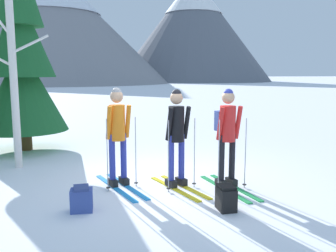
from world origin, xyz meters
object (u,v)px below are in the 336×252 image
(backpack_on_snow_front, at_px, (226,198))
(backpack_on_snow_beside, at_px, (82,199))
(birch_tree_tall, at_px, (13,72))
(pine_tree_mid, at_px, (21,55))
(skier_in_orange, at_px, (118,133))
(skier_in_black, at_px, (177,134))
(skier_in_red, at_px, (227,132))

(backpack_on_snow_front, bearing_deg, backpack_on_snow_beside, 167.08)
(birch_tree_tall, bearing_deg, pine_tree_mid, 92.47)
(skier_in_orange, bearing_deg, birch_tree_tall, 137.11)
(skier_in_orange, distance_m, backpack_on_snow_beside, 1.50)
(pine_tree_mid, distance_m, backpack_on_snow_front, 6.74)
(pine_tree_mid, relative_size, birch_tree_tall, 1.35)
(skier_in_black, relative_size, backpack_on_snow_front, 4.63)
(skier_in_black, relative_size, birch_tree_tall, 0.44)
(skier_in_orange, height_order, skier_in_red, skier_in_orange)
(skier_in_orange, height_order, skier_in_black, skier_in_orange)
(backpack_on_snow_beside, bearing_deg, skier_in_black, 24.81)
(skier_in_black, height_order, skier_in_red, skier_in_red)
(pine_tree_mid, distance_m, birch_tree_tall, 1.96)
(birch_tree_tall, bearing_deg, backpack_on_snow_beside, -65.92)
(skier_in_red, relative_size, pine_tree_mid, 0.32)
(pine_tree_mid, distance_m, backpack_on_snow_beside, 5.52)
(backpack_on_snow_front, bearing_deg, skier_in_black, 108.39)
(birch_tree_tall, height_order, backpack_on_snow_front, birch_tree_tall)
(skier_in_red, relative_size, backpack_on_snow_front, 4.65)
(pine_tree_mid, bearing_deg, backpack_on_snow_beside, -74.01)
(skier_in_black, relative_size, backpack_on_snow_beside, 4.63)
(skier_in_red, xyz_separation_m, pine_tree_mid, (-3.93, 4.25, 1.49))
(pine_tree_mid, xyz_separation_m, backpack_on_snow_front, (3.48, -5.30, -2.31))
(skier_in_orange, bearing_deg, backpack_on_snow_front, -47.52)
(skier_in_orange, distance_m, backpack_on_snow_front, 2.26)
(backpack_on_snow_beside, bearing_deg, skier_in_red, 12.57)
(skier_in_black, height_order, birch_tree_tall, birch_tree_tall)
(skier_in_red, height_order, birch_tree_tall, birch_tree_tall)
(birch_tree_tall, relative_size, backpack_on_snow_beside, 10.59)
(birch_tree_tall, xyz_separation_m, backpack_on_snow_beside, (1.30, -2.90, -1.88))
(skier_in_red, bearing_deg, birch_tree_tall, 148.72)
(skier_in_black, bearing_deg, pine_tree_mid, 127.11)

